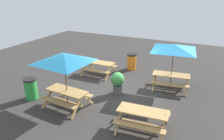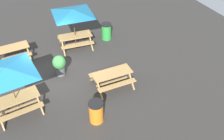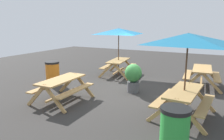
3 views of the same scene
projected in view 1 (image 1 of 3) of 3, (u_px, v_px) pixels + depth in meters
The scene contains 8 objects.
ground_plane at pixel (119, 94), 10.52m from camera, with size 24.00×24.00×0.00m, color #33302D.
picnic_table_0 at pixel (99, 65), 12.67m from camera, with size 1.83×1.56×0.81m.
picnic_table_1 at pixel (143, 115), 7.76m from camera, with size 1.91×1.66×0.81m.
picnic_table_2 at pixel (174, 51), 10.41m from camera, with size 2.80×2.80×2.34m.
picnic_table_3 at pixel (65, 63), 8.75m from camera, with size 2.82×2.82×2.34m.
trash_bin_green at pixel (31, 89), 9.94m from camera, with size 0.59×0.59×0.98m.
trash_bin_orange at pixel (132, 62), 13.53m from camera, with size 0.59×0.59×0.98m.
potted_plant_0 at pixel (117, 81), 10.39m from camera, with size 0.63×0.63×1.07m.
Camera 1 is at (-3.81, 8.61, 4.86)m, focal length 35.00 mm.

